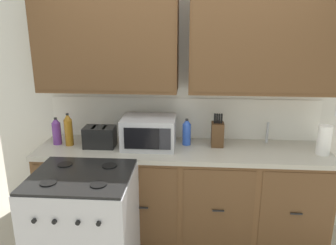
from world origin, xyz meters
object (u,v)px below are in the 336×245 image
at_px(stove_range, 85,229).
at_px(knife_block, 217,134).
at_px(toaster, 100,137).
at_px(bottle_amber, 69,130).
at_px(bottle_blue, 187,132).
at_px(bottle_violet, 57,131).
at_px(microwave, 149,132).
at_px(paper_towel_roll, 324,140).

distance_m(stove_range, knife_block, 1.40).
height_order(toaster, bottle_amber, bottle_amber).
relative_size(bottle_blue, bottle_violet, 0.97).
relative_size(microwave, knife_block, 1.55).
bearing_deg(toaster, stove_range, -88.42).
height_order(toaster, knife_block, knife_block).
relative_size(paper_towel_roll, bottle_violet, 1.01).
height_order(stove_range, bottle_amber, bottle_amber).
bearing_deg(toaster, knife_block, 5.70).
height_order(paper_towel_roll, bottle_blue, paper_towel_roll).
bearing_deg(paper_towel_roll, knife_block, 170.86).
bearing_deg(bottle_violet, knife_block, 2.48).
bearing_deg(knife_block, paper_towel_roll, -9.14).
height_order(toaster, bottle_blue, bottle_blue).
bearing_deg(bottle_blue, toaster, -171.73).
xyz_separation_m(stove_range, toaster, (-0.02, 0.61, 0.56)).
xyz_separation_m(stove_range, microwave, (0.43, 0.65, 0.60)).
bearing_deg(stove_range, bottle_violet, 123.71).
xyz_separation_m(knife_block, bottle_amber, (-1.37, -0.09, 0.03)).
relative_size(stove_range, toaster, 3.39).
bearing_deg(stove_range, toaster, 91.58).
bearing_deg(toaster, microwave, 4.40).
xyz_separation_m(toaster, bottle_blue, (0.79, 0.12, 0.03)).
height_order(knife_block, bottle_violet, knife_block).
relative_size(stove_range, knife_block, 3.06).
distance_m(bottle_violet, bottle_amber, 0.13).
bearing_deg(bottle_violet, bottle_blue, 3.43).
xyz_separation_m(microwave, bottle_amber, (-0.75, -0.01, 0.01)).
xyz_separation_m(toaster, paper_towel_roll, (1.98, -0.04, 0.03)).
bearing_deg(bottle_violet, microwave, -0.52).
bearing_deg(knife_block, bottle_violet, -177.52).
xyz_separation_m(knife_block, paper_towel_roll, (0.90, -0.14, 0.01)).
distance_m(stove_range, bottle_blue, 1.21).
bearing_deg(toaster, bottle_amber, 175.94).
bearing_deg(toaster, paper_towel_roll, -1.08).
distance_m(bottle_blue, bottle_amber, 1.09).
xyz_separation_m(paper_towel_roll, bottle_amber, (-2.27, 0.06, 0.02)).
relative_size(paper_towel_roll, bottle_blue, 1.04).
bearing_deg(knife_block, stove_range, -145.81).
height_order(microwave, paper_towel_roll, microwave).
xyz_separation_m(stove_range, bottle_violet, (-0.44, 0.65, 0.59)).
bearing_deg(knife_block, bottle_amber, -176.40).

